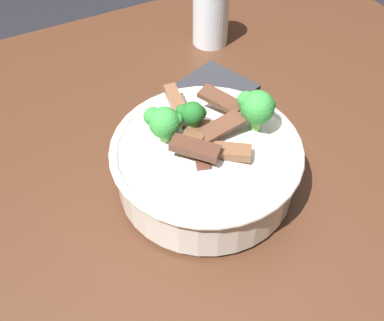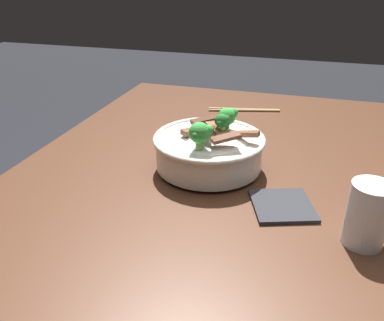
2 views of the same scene
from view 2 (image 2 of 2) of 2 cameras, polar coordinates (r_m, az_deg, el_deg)
The scene contains 5 objects.
dining_table at distance 0.98m, azimuth 4.90°, elevation -6.24°, with size 1.24×0.97×0.79m.
rice_bowl at distance 0.90m, azimuth 2.50°, elevation 1.94°, with size 0.25×0.25×0.14m.
drinking_glass at distance 0.72m, azimuth 23.97°, elevation -7.74°, with size 0.07×0.07×0.11m.
chopsticks_pair at distance 1.30m, azimuth 7.56°, elevation 7.30°, with size 0.07×0.23×0.01m.
folded_napkin at distance 0.79m, azimuth 12.96°, elevation -6.38°, with size 0.12×0.11×0.01m, color #28282D.
Camera 2 is at (0.81, 0.15, 1.22)m, focal length 36.77 mm.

